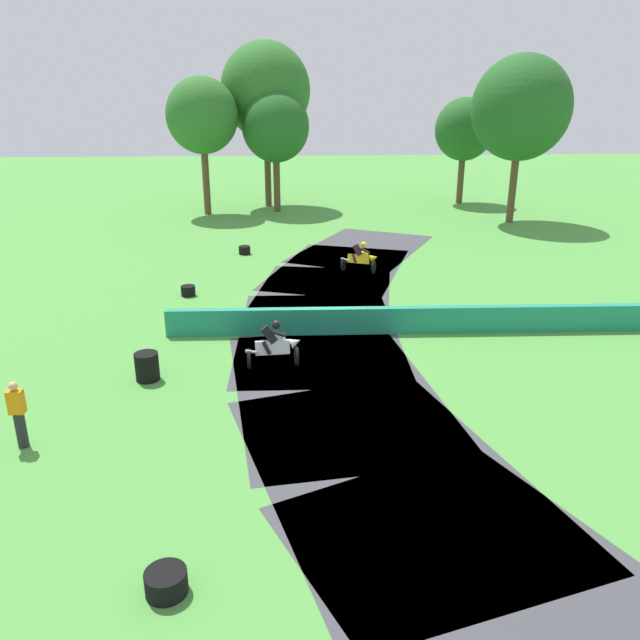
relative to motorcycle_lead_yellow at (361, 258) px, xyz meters
The scene contains 15 objects.
ground_plane 7.90m from the motorcycle_lead_yellow, 107.10° to the right, with size 120.00×120.00×0.00m, color #4C933D.
track_asphalt 7.65m from the motorcycle_lead_yellow, 98.29° to the right, with size 10.11×33.59×0.01m.
safety_barrier 8.23m from the motorcycle_lead_yellow, 68.08° to the right, with size 0.30×20.81×0.90m, color #1E8466.
motorcycle_lead_yellow is the anchor object (origin of this frame).
motorcycle_chase_white 10.66m from the motorcycle_lead_yellow, 110.37° to the right, with size 1.68×0.86×1.43m.
tire_stack_near 6.42m from the motorcycle_lead_yellow, 147.17° to the left, with size 0.57×0.57×0.40m.
tire_stack_mid_a 7.88m from the motorcycle_lead_yellow, 156.75° to the right, with size 0.56×0.56×0.40m.
tire_stack_mid_b 13.00m from the motorcycle_lead_yellow, 124.06° to the right, with size 0.66×0.66×0.80m.
tire_stack_far 19.59m from the motorcycle_lead_yellow, 105.93° to the right, with size 0.69×0.69×0.40m.
track_marshal 17.01m from the motorcycle_lead_yellow, 123.61° to the right, with size 0.34×0.24×1.63m.
tree_far_left 16.04m from the motorcycle_lead_yellow, 45.28° to the left, with size 5.71×5.71×9.67m.
tree_far_right 17.43m from the motorcycle_lead_yellow, 120.43° to the left, with size 4.46×4.46×8.50m.
tree_mid_rise 20.32m from the motorcycle_lead_yellow, 62.38° to the left, with size 4.06×4.06×7.22m.
tree_behind_barrier 19.06m from the motorcycle_lead_yellow, 104.60° to the left, with size 5.91×5.91×10.74m.
tree_distant 16.26m from the motorcycle_lead_yellow, 104.32° to the left, with size 4.33×4.33×7.73m.
Camera 1 is at (-1.02, -19.45, 7.68)m, focal length 35.11 mm.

